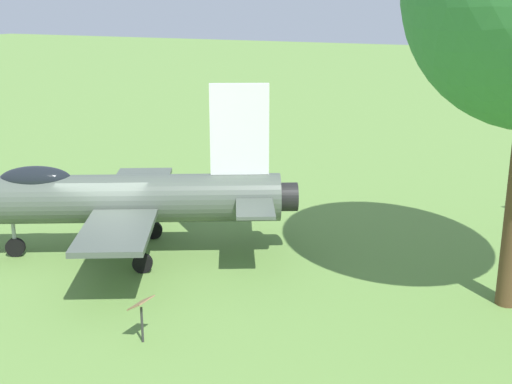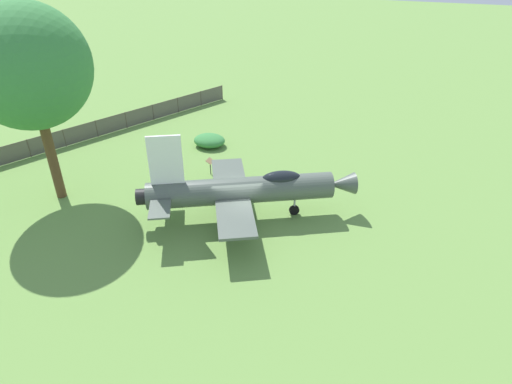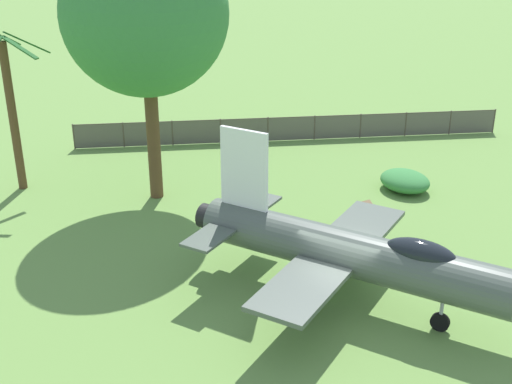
% 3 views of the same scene
% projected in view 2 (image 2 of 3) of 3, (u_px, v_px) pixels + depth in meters
% --- Properties ---
extents(ground_plane, '(200.00, 200.00, 0.00)m').
position_uv_depth(ground_plane, '(241.00, 218.00, 25.80)').
color(ground_plane, '#668E42').
extents(display_jet, '(8.54, 11.78, 5.42)m').
position_uv_depth(display_jet, '(247.00, 189.00, 24.85)').
color(display_jet, '#4C564C').
rests_on(display_jet, ground_plane).
extents(shade_tree, '(7.04, 6.51, 11.59)m').
position_uv_depth(shade_tree, '(28.00, 67.00, 23.80)').
color(shade_tree, brown).
rests_on(shade_tree, ground_plane).
extents(perimeter_fence, '(21.59, 10.79, 1.42)m').
position_uv_depth(perimeter_fence, '(112.00, 124.00, 36.39)').
color(perimeter_fence, '#4C4238').
rests_on(perimeter_fence, ground_plane).
extents(shrub_near_fence, '(2.07, 2.47, 0.93)m').
position_uv_depth(shrub_near_fence, '(209.00, 141.00, 34.19)').
color(shrub_near_fence, '#387F3D').
rests_on(shrub_near_fence, ground_plane).
extents(info_plaque, '(0.62, 0.43, 1.14)m').
position_uv_depth(info_plaque, '(210.00, 163.00, 30.00)').
color(info_plaque, '#333333').
rests_on(info_plaque, ground_plane).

